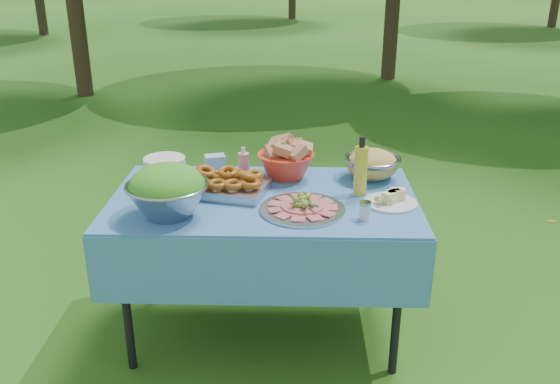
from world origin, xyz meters
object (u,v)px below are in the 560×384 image
Objects in this scene: picnic_table at (264,266)px; pasta_bowl_steel at (372,164)px; salad_bowl at (167,190)px; plate_stack at (165,166)px; bread_bowl at (286,159)px; charcuterie_platter at (303,202)px; oil_bottle at (361,166)px.

pasta_bowl_steel reaches higher than picnic_table.
picnic_table is 0.69m from salad_bowl.
bread_bowl is (0.64, -0.04, 0.05)m from plate_stack.
salad_bowl is 1.23× the size of bread_bowl.
picnic_table is at bearing -110.46° from bread_bowl.
oil_bottle is (0.28, 0.21, 0.10)m from charcuterie_platter.
charcuterie_platter is 1.35× the size of oil_bottle.
bread_bowl is at bearing -3.17° from plate_stack.
salad_bowl is at bearing -152.19° from pasta_bowl_steel.
bread_bowl is (0.51, 0.50, -0.02)m from salad_bowl.
plate_stack is 0.75× the size of oil_bottle.
salad_bowl is at bearing -173.48° from charcuterie_platter.
bread_bowl is 0.43m from oil_bottle.
bread_bowl is 0.76× the size of charcuterie_platter.
oil_bottle is at bearing -14.62° from plate_stack.
picnic_table is 6.68× the size of plate_stack.
oil_bottle is at bearing -110.24° from pasta_bowl_steel.
picnic_table is 4.01× the size of salad_bowl.
picnic_table is at bearing -174.37° from oil_bottle.
salad_bowl reaches higher than bread_bowl.
oil_bottle reaches higher than charcuterie_platter.
pasta_bowl_steel is at bearing 27.81° from salad_bowl.
plate_stack is (-0.13, 0.54, -0.07)m from salad_bowl.
salad_bowl reaches higher than plate_stack.
picnic_table is at bearing -29.63° from plate_stack.
picnic_table is 0.49m from charcuterie_platter.
picnic_table is at bearing 29.23° from salad_bowl.
pasta_bowl_steel is (0.55, 0.28, 0.46)m from picnic_table.
charcuterie_platter is at bearing -41.15° from picnic_table.
oil_bottle is (1.00, -0.26, 0.10)m from plate_stack.
pasta_bowl_steel is (1.09, -0.03, 0.03)m from plate_stack.
salad_bowl is at bearing -150.77° from picnic_table.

